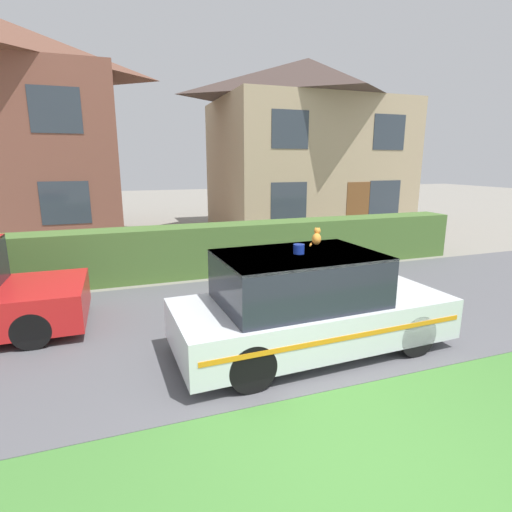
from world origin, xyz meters
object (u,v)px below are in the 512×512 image
Objects in this scene: police_car at (307,304)px; cat at (317,238)px; house_left at (4,133)px; house_right at (306,145)px.

cat reaches higher than police_car.
house_left is 0.97× the size of house_right.
cat is 12.39m from house_right.
house_right is at bearing -2.20° from house_left.
police_car is 0.56× the size of house_left.
house_left reaches higher than cat.
house_right is (11.41, -0.44, -0.27)m from house_left.
cat is at bearing -115.62° from house_right.
house_right reaches higher than cat.
house_right is (5.30, 11.05, 1.79)m from cat.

